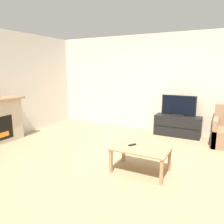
# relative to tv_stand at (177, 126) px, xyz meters

# --- Properties ---
(ground_plane) EXTENTS (24.00, 24.00, 0.00)m
(ground_plane) POSITION_rel_tv_stand_xyz_m (-0.35, -2.26, -0.27)
(ground_plane) COLOR #9E8460
(wall_back) EXTENTS (12.00, 0.06, 2.70)m
(wall_back) POSITION_rel_tv_stand_xyz_m (-0.35, 0.28, 1.08)
(wall_back) COLOR beige
(wall_back) RESTS_ON ground
(wall_left) EXTENTS (0.06, 12.00, 2.70)m
(wall_left) POSITION_rel_tv_stand_xyz_m (-3.86, -2.26, 1.08)
(wall_left) COLOR beige
(wall_left) RESTS_ON ground
(tv_stand) EXTENTS (1.18, 0.42, 0.54)m
(tv_stand) POSITION_rel_tv_stand_xyz_m (0.00, 0.00, 0.00)
(tv_stand) COLOR black
(tv_stand) RESTS_ON ground
(tv) EXTENTS (0.88, 0.18, 0.54)m
(tv) POSITION_rel_tv_stand_xyz_m (0.00, -0.00, 0.52)
(tv) COLOR black
(tv) RESTS_ON tv_stand
(coffee_table) EXTENTS (0.96, 0.61, 0.44)m
(coffee_table) POSITION_rel_tv_stand_xyz_m (-0.16, -2.41, 0.11)
(coffee_table) COLOR #A37F56
(coffee_table) RESTS_ON ground
(remote) EXTENTS (0.11, 0.15, 0.02)m
(remote) POSITION_rel_tv_stand_xyz_m (-0.33, -2.37, 0.18)
(remote) COLOR black
(remote) RESTS_ON coffee_table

